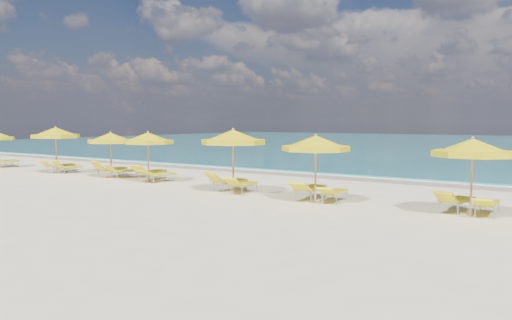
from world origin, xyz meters
The scene contains 25 objects.
ground_plane centered at (0.00, 0.00, 0.00)m, with size 120.00×120.00×0.00m, color beige.
ocean centered at (0.00, 48.00, 0.00)m, with size 120.00×80.00×0.30m, color #146B73.
wet_sand_band centered at (0.00, 7.40, 0.00)m, with size 120.00×2.60×0.01m, color tan.
foam_line centered at (0.00, 8.20, 0.00)m, with size 120.00×1.20×0.03m, color white.
whitecap_near centered at (-6.00, 17.00, 0.00)m, with size 14.00×0.36×0.05m, color white.
umbrella_1 centered at (-12.39, 0.22, 2.21)m, with size 3.35×3.35×2.59m.
umbrella_2 centered at (-8.17, 0.47, 2.00)m, with size 2.67×2.67×2.35m.
umbrella_3 centered at (-5.39, 0.38, 2.04)m, with size 2.57×2.57×2.40m.
umbrella_4 centered at (0.12, -0.30, 2.21)m, with size 3.14×3.14×2.60m.
umbrella_5 centered at (3.92, -0.53, 2.07)m, with size 3.17×3.17×2.43m.
umbrella_6 centered at (9.01, -0.23, 2.06)m, with size 3.14×3.14×2.41m.
lounger_0_left centered at (-19.04, 0.67, 0.20)m, with size 0.74×1.78×0.62m.
lounger_0_right centered at (-18.09, 0.51, 0.23)m, with size 0.73×1.98×0.78m.
lounger_1_left centered at (-12.74, 0.68, 0.23)m, with size 0.69×1.97×0.76m.
lounger_1_right centered at (-11.96, 0.73, 0.21)m, with size 0.58×1.63×0.79m.
lounger_2_left centered at (-8.60, 0.85, 0.24)m, with size 0.75×1.95×0.92m.
lounger_2_right centered at (-7.79, 0.92, 0.21)m, with size 0.85×1.74×0.75m.
lounger_3_left centered at (-5.75, 0.89, 0.25)m, with size 0.87×2.07×0.86m.
lounger_3_right centered at (-4.90, 0.65, 0.22)m, with size 0.92×1.95×0.68m.
lounger_4_left centered at (-0.43, 0.16, 0.24)m, with size 0.96×1.98×0.86m.
lounger_4_right centered at (0.47, -0.10, 0.21)m, with size 0.70×1.79×0.74m.
lounger_5_left centered at (3.44, -0.01, 0.24)m, with size 0.83×2.12×0.78m.
lounger_5_right centered at (4.44, -0.05, 0.21)m, with size 0.76×1.86×0.66m.
lounger_6_left centered at (8.50, 0.32, 0.23)m, with size 0.95×1.95×0.79m.
lounger_6_right centered at (9.38, 0.31, 0.21)m, with size 0.64×1.82×0.66m.
Camera 1 is at (12.01, -16.17, 2.88)m, focal length 35.00 mm.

